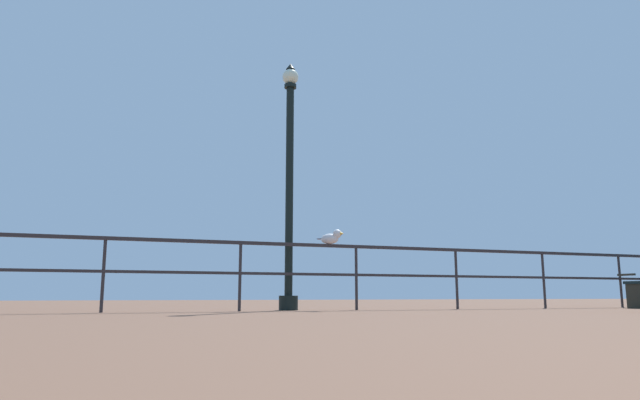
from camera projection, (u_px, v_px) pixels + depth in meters
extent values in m
cube|color=#2A2527|center=(301.00, 245.00, 8.50)|extent=(23.92, 0.05, 0.05)
cube|color=#2A2527|center=(300.00, 274.00, 8.43)|extent=(23.92, 0.04, 0.04)
cylinder|color=#2A2527|center=(103.00, 275.00, 7.44)|extent=(0.04, 0.04, 0.98)
cylinder|color=#2A2527|center=(240.00, 277.00, 8.10)|extent=(0.04, 0.04, 0.98)
cylinder|color=#2A2527|center=(356.00, 278.00, 8.75)|extent=(0.04, 0.04, 0.98)
cylinder|color=#2A2527|center=(457.00, 279.00, 9.40)|extent=(0.04, 0.04, 0.98)
cylinder|color=#2A2527|center=(544.00, 280.00, 10.05)|extent=(0.04, 0.04, 0.98)
cylinder|color=#2A2527|center=(620.00, 281.00, 10.70)|extent=(0.04, 0.04, 0.98)
cube|color=black|center=(638.00, 295.00, 9.73)|extent=(0.06, 0.44, 0.45)
cube|color=black|center=(626.00, 275.00, 9.96)|extent=(0.05, 0.34, 0.04)
cylinder|color=black|center=(288.00, 303.00, 8.55)|extent=(0.29, 0.29, 0.22)
cylinder|color=black|center=(289.00, 189.00, 8.85)|extent=(0.12, 0.12, 3.32)
cylinder|color=black|center=(290.00, 86.00, 9.13)|extent=(0.19, 0.19, 0.06)
sphere|color=silver|center=(290.00, 77.00, 9.15)|extent=(0.26, 0.26, 0.26)
cone|color=black|center=(291.00, 66.00, 9.19)|extent=(0.15, 0.15, 0.10)
ellipsoid|color=silver|center=(330.00, 239.00, 8.69)|extent=(0.32, 0.34, 0.16)
ellipsoid|color=gray|center=(330.00, 237.00, 8.69)|extent=(0.27, 0.29, 0.06)
sphere|color=silver|center=(337.00, 234.00, 8.64)|extent=(0.13, 0.13, 0.13)
cone|color=gold|center=(342.00, 233.00, 8.59)|extent=(0.07, 0.07, 0.05)
cube|color=gray|center=(321.00, 239.00, 8.77)|extent=(0.12, 0.13, 0.02)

